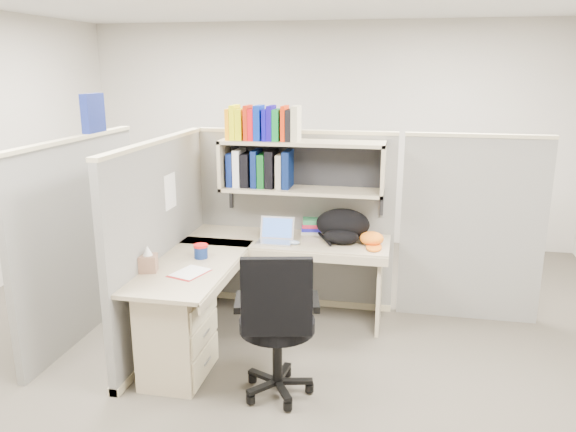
% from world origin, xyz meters
% --- Properties ---
extents(ground, '(6.00, 6.00, 0.00)m').
position_xyz_m(ground, '(0.00, 0.00, 0.00)').
color(ground, '#36322A').
rests_on(ground, ground).
extents(room_shell, '(6.00, 6.00, 6.00)m').
position_xyz_m(room_shell, '(0.00, 0.00, 1.62)').
color(room_shell, '#AAA59A').
rests_on(room_shell, ground).
extents(cubicle, '(3.79, 1.84, 1.95)m').
position_xyz_m(cubicle, '(-0.37, 0.45, 0.91)').
color(cubicle, slate).
rests_on(cubicle, ground).
extents(desk, '(1.74, 1.75, 0.73)m').
position_xyz_m(desk, '(-0.41, -0.29, 0.44)').
color(desk, gray).
rests_on(desk, ground).
extents(laptop, '(0.30, 0.30, 0.21)m').
position_xyz_m(laptop, '(-0.08, 0.44, 0.83)').
color(laptop, '#B6B5BA').
rests_on(laptop, desk).
extents(backpack, '(0.50, 0.41, 0.27)m').
position_xyz_m(backpack, '(0.47, 0.60, 0.86)').
color(backpack, black).
rests_on(backpack, desk).
extents(orange_cap, '(0.25, 0.27, 0.11)m').
position_xyz_m(orange_cap, '(0.72, 0.55, 0.78)').
color(orange_cap, orange).
rests_on(orange_cap, desk).
extents(snack_canister, '(0.11, 0.11, 0.11)m').
position_xyz_m(snack_canister, '(-0.55, -0.05, 0.79)').
color(snack_canister, navy).
rests_on(snack_canister, desk).
extents(tissue_box, '(0.15, 0.15, 0.19)m').
position_xyz_m(tissue_box, '(-0.82, -0.41, 0.83)').
color(tissue_box, '#946B53').
rests_on(tissue_box, desk).
extents(mouse, '(0.09, 0.07, 0.03)m').
position_xyz_m(mouse, '(0.09, 0.43, 0.75)').
color(mouse, '#90AACD').
rests_on(mouse, desk).
extents(paper_cup, '(0.08, 0.08, 0.10)m').
position_xyz_m(paper_cup, '(-0.08, 0.67, 0.78)').
color(paper_cup, white).
rests_on(paper_cup, desk).
extents(book_stack, '(0.22, 0.28, 0.12)m').
position_xyz_m(book_stack, '(0.17, 0.84, 0.79)').
color(book_stack, slate).
rests_on(book_stack, desk).
extents(loose_paper, '(0.26, 0.31, 0.00)m').
position_xyz_m(loose_paper, '(-0.52, -0.37, 0.73)').
color(loose_paper, white).
rests_on(loose_paper, desk).
extents(task_chair, '(0.59, 0.55, 1.06)m').
position_xyz_m(task_chair, '(0.19, -0.68, 0.37)').
color(task_chair, black).
rests_on(task_chair, ground).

